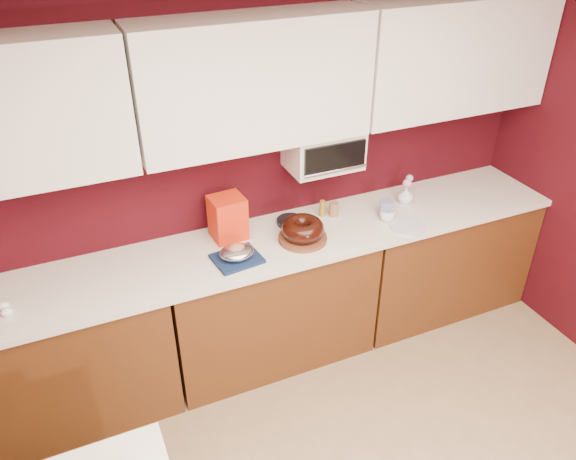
{
  "coord_description": "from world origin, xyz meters",
  "views": [
    {
      "loc": [
        -1.04,
        -0.74,
        2.78
      ],
      "look_at": [
        0.1,
        1.84,
        1.02
      ],
      "focal_mm": 35.0,
      "sensor_mm": 36.0,
      "label": 1
    }
  ],
  "objects_px": {
    "foil_ham_nest": "(237,252)",
    "flower_vase": "(406,194)",
    "blue_jar": "(386,208)",
    "toaster_oven": "(323,148)",
    "pandoro_box": "(228,218)",
    "coffee_mug": "(387,214)",
    "bundt_cake": "(303,229)"
  },
  "relations": [
    {
      "from": "foil_ham_nest",
      "to": "pandoro_box",
      "type": "height_order",
      "value": "pandoro_box"
    },
    {
      "from": "coffee_mug",
      "to": "blue_jar",
      "type": "distance_m",
      "value": 0.07
    },
    {
      "from": "coffee_mug",
      "to": "flower_vase",
      "type": "bearing_deg",
      "value": 32.6
    },
    {
      "from": "bundt_cake",
      "to": "coffee_mug",
      "type": "height_order",
      "value": "bundt_cake"
    },
    {
      "from": "toaster_oven",
      "to": "bundt_cake",
      "type": "xyz_separation_m",
      "value": [
        -0.24,
        -0.23,
        -0.39
      ]
    },
    {
      "from": "bundt_cake",
      "to": "coffee_mug",
      "type": "xyz_separation_m",
      "value": [
        0.6,
        -0.01,
        -0.03
      ]
    },
    {
      "from": "pandoro_box",
      "to": "bundt_cake",
      "type": "bearing_deg",
      "value": -33.28
    },
    {
      "from": "blue_jar",
      "to": "flower_vase",
      "type": "height_order",
      "value": "flower_vase"
    },
    {
      "from": "coffee_mug",
      "to": "toaster_oven",
      "type": "bearing_deg",
      "value": 146.52
    },
    {
      "from": "foil_ham_nest",
      "to": "pandoro_box",
      "type": "distance_m",
      "value": 0.28
    },
    {
      "from": "foil_ham_nest",
      "to": "flower_vase",
      "type": "bearing_deg",
      "value": 8.38
    },
    {
      "from": "toaster_oven",
      "to": "pandoro_box",
      "type": "xyz_separation_m",
      "value": [
        -0.64,
        -0.01,
        -0.34
      ]
    },
    {
      "from": "pandoro_box",
      "to": "blue_jar",
      "type": "bearing_deg",
      "value": -13.81
    },
    {
      "from": "toaster_oven",
      "to": "bundt_cake",
      "type": "bearing_deg",
      "value": -136.02
    },
    {
      "from": "foil_ham_nest",
      "to": "pandoro_box",
      "type": "relative_size",
      "value": 0.74
    },
    {
      "from": "blue_jar",
      "to": "flower_vase",
      "type": "xyz_separation_m",
      "value": [
        0.22,
        0.1,
        0.01
      ]
    },
    {
      "from": "foil_ham_nest",
      "to": "blue_jar",
      "type": "relative_size",
      "value": 1.88
    },
    {
      "from": "coffee_mug",
      "to": "pandoro_box",
      "type": "bearing_deg",
      "value": 167.18
    },
    {
      "from": "coffee_mug",
      "to": "foil_ham_nest",
      "type": "bearing_deg",
      "value": -178.14
    },
    {
      "from": "pandoro_box",
      "to": "flower_vase",
      "type": "bearing_deg",
      "value": -7.83
    },
    {
      "from": "pandoro_box",
      "to": "coffee_mug",
      "type": "height_order",
      "value": "pandoro_box"
    },
    {
      "from": "toaster_oven",
      "to": "coffee_mug",
      "type": "xyz_separation_m",
      "value": [
        0.36,
        -0.24,
        -0.43
      ]
    },
    {
      "from": "coffee_mug",
      "to": "blue_jar",
      "type": "bearing_deg",
      "value": 66.12
    },
    {
      "from": "toaster_oven",
      "to": "flower_vase",
      "type": "xyz_separation_m",
      "value": [
        0.6,
        -0.08,
        -0.41
      ]
    },
    {
      "from": "foil_ham_nest",
      "to": "flower_vase",
      "type": "height_order",
      "value": "flower_vase"
    },
    {
      "from": "blue_jar",
      "to": "foil_ham_nest",
      "type": "bearing_deg",
      "value": -175.03
    },
    {
      "from": "coffee_mug",
      "to": "flower_vase",
      "type": "xyz_separation_m",
      "value": [
        0.24,
        0.16,
        0.02
      ]
    },
    {
      "from": "foil_ham_nest",
      "to": "blue_jar",
      "type": "xyz_separation_m",
      "value": [
        1.07,
        0.09,
        -0.0
      ]
    },
    {
      "from": "bundt_cake",
      "to": "foil_ham_nest",
      "type": "distance_m",
      "value": 0.44
    },
    {
      "from": "pandoro_box",
      "to": "coffee_mug",
      "type": "xyz_separation_m",
      "value": [
        1.0,
        -0.23,
        -0.09
      ]
    },
    {
      "from": "bundt_cake",
      "to": "flower_vase",
      "type": "relative_size",
      "value": 2.02
    },
    {
      "from": "coffee_mug",
      "to": "blue_jar",
      "type": "height_order",
      "value": "blue_jar"
    }
  ]
}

